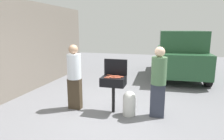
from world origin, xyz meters
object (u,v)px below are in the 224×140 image
at_px(hot_dog_3, 114,76).
at_px(hot_dog_8, 110,77).
at_px(person_left, 74,75).
at_px(hot_dog_6, 109,77).
at_px(propane_tank, 129,103).
at_px(person_right, 159,80).
at_px(hot_dog_7, 110,75).
at_px(hot_dog_2, 111,76).
at_px(hot_dog_11, 118,77).
at_px(hot_dog_4, 112,77).
at_px(hot_dog_13, 107,78).
at_px(hot_dog_0, 116,76).
at_px(hot_dog_1, 117,76).
at_px(hot_dog_10, 114,78).
at_px(hot_dog_9, 121,77).
at_px(bbq_grill, 113,83).
at_px(parked_minivan, 180,54).
at_px(hot_dog_5, 118,78).
at_px(hot_dog_12, 121,77).

height_order(hot_dog_3, hot_dog_8, same).
bearing_deg(hot_dog_3, person_left, -177.31).
bearing_deg(hot_dog_6, propane_tank, -0.23).
bearing_deg(person_right, hot_dog_7, -10.26).
relative_size(hot_dog_2, propane_tank, 0.21).
height_order(hot_dog_11, propane_tank, hot_dog_11).
relative_size(hot_dog_4, hot_dog_7, 1.00).
relative_size(hot_dog_2, hot_dog_7, 1.00).
height_order(hot_dog_13, propane_tank, hot_dog_13).
bearing_deg(hot_dog_0, hot_dog_3, -147.77).
bearing_deg(hot_dog_3, hot_dog_2, 140.59).
distance_m(hot_dog_1, hot_dog_13, 0.33).
relative_size(hot_dog_3, hot_dog_13, 1.00).
bearing_deg(hot_dog_6, hot_dog_0, 35.68).
bearing_deg(hot_dog_11, hot_dog_8, -169.17).
distance_m(hot_dog_1, hot_dog_8, 0.23).
height_order(hot_dog_3, hot_dog_13, same).
bearing_deg(hot_dog_1, hot_dog_8, -117.74).
xyz_separation_m(hot_dog_4, hot_dog_10, (0.08, -0.12, 0.00)).
height_order(hot_dog_3, hot_dog_9, same).
height_order(bbq_grill, person_left, person_left).
bearing_deg(hot_dog_10, hot_dog_4, 124.97).
relative_size(hot_dog_2, hot_dog_9, 1.00).
xyz_separation_m(hot_dog_0, hot_dog_1, (0.01, 0.07, 0.00)).
bearing_deg(hot_dog_4, hot_dog_6, -145.34).
distance_m(hot_dog_3, person_right, 1.09).
bearing_deg(hot_dog_1, hot_dog_3, -119.84).
distance_m(hot_dog_10, hot_dog_13, 0.18).
relative_size(hot_dog_3, hot_dog_6, 1.00).
distance_m(hot_dog_3, hot_dog_9, 0.17).
height_order(hot_dog_8, hot_dog_11, same).
relative_size(hot_dog_0, hot_dog_8, 1.00).
xyz_separation_m(hot_dog_3, hot_dog_13, (-0.13, -0.19, 0.00)).
relative_size(hot_dog_6, propane_tank, 0.21).
height_order(bbq_grill, parked_minivan, parked_minivan).
bearing_deg(hot_dog_3, hot_dog_6, -143.05).
bearing_deg(hot_dog_5, hot_dog_4, 154.60).
bearing_deg(hot_dog_4, person_right, 2.20).
distance_m(hot_dog_0, hot_dog_6, 0.19).
xyz_separation_m(hot_dog_6, hot_dog_12, (0.29, 0.12, 0.00)).
distance_m(hot_dog_0, hot_dog_1, 0.07).
height_order(hot_dog_9, hot_dog_10, same).
xyz_separation_m(hot_dog_13, person_right, (1.22, 0.20, -0.01)).
bearing_deg(person_right, person_left, -4.22).
bearing_deg(hot_dog_7, bbq_grill, -43.13).
bearing_deg(person_left, hot_dog_12, 17.02).
bearing_deg(hot_dog_0, hot_dog_13, -129.48).
distance_m(bbq_grill, hot_dog_7, 0.24).
distance_m(hot_dog_9, hot_dog_13, 0.36).
relative_size(hot_dog_12, propane_tank, 0.21).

